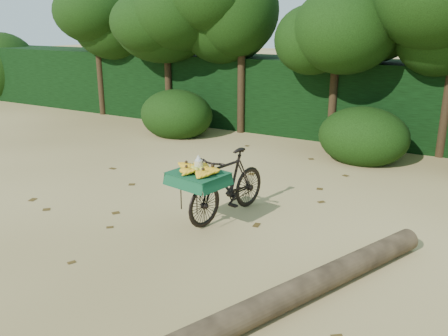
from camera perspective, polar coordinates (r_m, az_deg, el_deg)
The scene contains 7 objects.
ground at distance 6.69m, azimuth -6.28°, elevation -6.40°, with size 80.00×80.00×0.00m, color tan.
vendor_bicycle at distance 6.63m, azimuth 0.31°, elevation -1.94°, with size 0.85×1.75×0.96m.
fallen_log at distance 4.95m, azimuth 9.86°, elevation -13.94°, with size 0.26×0.26×3.60m, color brown.
hedge_backdrop at distance 11.92m, azimuth 11.98°, elevation 8.36°, with size 26.00×1.80×1.80m, color black.
tree_row at distance 11.28m, azimuth 7.77°, elevation 13.71°, with size 14.50×2.00×4.00m, color black, non-canonical shape.
bush_clumps at distance 9.98m, azimuth 10.83°, elevation 4.10°, with size 8.80×1.70×0.90m, color black, non-canonical shape.
leaf_litter at distance 7.18m, azimuth -3.20°, elevation -4.59°, with size 7.00×7.30×0.01m, color #443112, non-canonical shape.
Camera 1 is at (3.69, -4.89, 2.68)m, focal length 38.00 mm.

